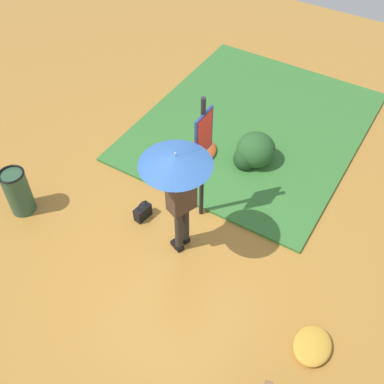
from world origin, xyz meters
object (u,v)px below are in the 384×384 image
object	(u,v)px
person_with_umbrella	(178,178)
info_sign_post	(203,148)
handbag	(143,212)
trash_bin	(18,192)

from	to	relation	value
person_with_umbrella	info_sign_post	distance (m)	0.79
person_with_umbrella	info_sign_post	world-z (taller)	info_sign_post
handbag	info_sign_post	bearing A→B (deg)	126.71
person_with_umbrella	info_sign_post	size ratio (longest dim) A/B	0.89
person_with_umbrella	handbag	xyz separation A→B (m)	(-0.21, -0.85, -1.42)
person_with_umbrella	handbag	world-z (taller)	person_with_umbrella
info_sign_post	handbag	size ratio (longest dim) A/B	6.22
person_with_umbrella	trash_bin	world-z (taller)	person_with_umbrella
person_with_umbrella	trash_bin	distance (m)	2.96
info_sign_post	trash_bin	bearing A→B (deg)	-60.26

